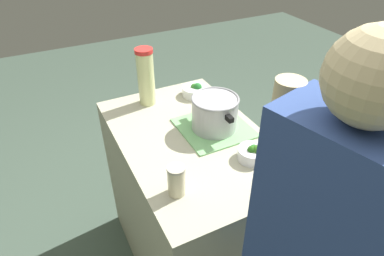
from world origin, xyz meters
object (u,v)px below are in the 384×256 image
Objects in this scene: lemonade_pitcher at (146,77)px; broccoli_bowl_center at (252,153)px; broccoli_bowl_front at (195,91)px; mason_jar at (176,180)px; cooking_pot at (215,112)px.

broccoli_bowl_center is at bearing 19.76° from lemonade_pitcher.
lemonade_pitcher is 2.47× the size of broccoli_bowl_center.
broccoli_bowl_front is at bearing 81.24° from lemonade_pitcher.
mason_jar is 1.03× the size of broccoli_bowl_center.
broccoli_bowl_center is at bearing -3.23° from broccoli_bowl_front.
cooking_pot is 0.28m from broccoli_bowl_center.
mason_jar reaches higher than broccoli_bowl_center.
mason_jar is 0.93× the size of broccoli_bowl_front.
cooking_pot is at bearing 28.16° from lemonade_pitcher.
broccoli_bowl_center is (0.27, 0.03, -0.06)m from cooking_pot.
broccoli_bowl_center is (0.65, 0.23, -0.13)m from lemonade_pitcher.
mason_jar is (0.31, -0.34, -0.03)m from cooking_pot.
broccoli_bowl_front and broccoli_bowl_center have the same top height.
broccoli_bowl_center is (0.61, -0.03, 0.00)m from broccoli_bowl_front.
broccoli_bowl_front is (0.04, 0.27, -0.13)m from lemonade_pitcher.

